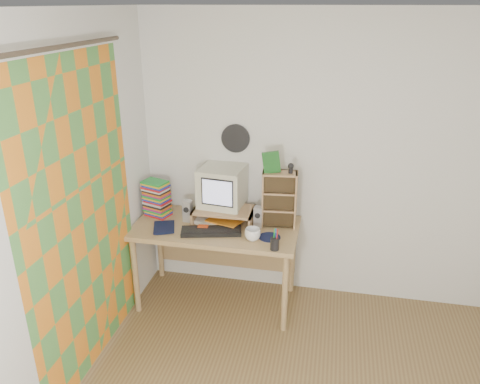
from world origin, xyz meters
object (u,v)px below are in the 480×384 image
at_px(keyboard, 211,231).
at_px(cd_rack, 279,199).
at_px(crt_monitor, 221,188).
at_px(dvd_stack, 157,200).
at_px(desk, 218,237).
at_px(diary, 154,227).
at_px(mug, 253,234).

xyz_separation_m(keyboard, cd_rack, (0.52, 0.26, 0.22)).
height_order(crt_monitor, keyboard, crt_monitor).
distance_m(keyboard, dvd_stack, 0.62).
bearing_deg(crt_monitor, desk, -93.44).
xyz_separation_m(cd_rack, diary, (-1.01, -0.29, -0.22)).
relative_size(dvd_stack, diary, 1.39).
relative_size(desk, dvd_stack, 4.76).
height_order(dvd_stack, cd_rack, cd_rack).
height_order(keyboard, diary, diary).
relative_size(keyboard, cd_rack, 1.03).
relative_size(cd_rack, diary, 2.26).
bearing_deg(dvd_stack, cd_rack, 19.43).
bearing_deg(desk, cd_rack, 7.30).
bearing_deg(keyboard, dvd_stack, 143.23).
xyz_separation_m(keyboard, diary, (-0.49, -0.03, 0.00)).
relative_size(dvd_stack, cd_rack, 0.62).
bearing_deg(cd_rack, keyboard, -158.69).
distance_m(desk, diary, 0.57).
bearing_deg(dvd_stack, crt_monitor, 22.58).
distance_m(crt_monitor, diary, 0.66).
bearing_deg(cd_rack, mug, -123.40).
relative_size(crt_monitor, mug, 2.85).
bearing_deg(diary, mug, -20.34).
bearing_deg(desk, crt_monitor, 80.06).
xyz_separation_m(crt_monitor, cd_rack, (0.50, -0.02, -0.05)).
height_order(desk, cd_rack, cd_rack).
xyz_separation_m(keyboard, mug, (0.36, -0.05, 0.03)).
bearing_deg(keyboard, mug, -21.40).
bearing_deg(keyboard, desk, 75.74).
distance_m(keyboard, mug, 0.36).
xyz_separation_m(cd_rack, mug, (-0.17, -0.31, -0.19)).
xyz_separation_m(desk, dvd_stack, (-0.56, 0.04, 0.28)).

